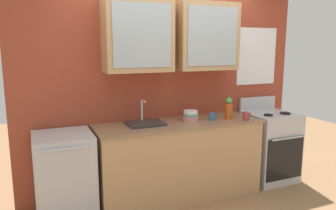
% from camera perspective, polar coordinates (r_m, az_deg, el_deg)
% --- Properties ---
extents(ground_plane, '(10.00, 10.00, 0.00)m').
position_cam_1_polar(ground_plane, '(4.14, 1.86, -15.65)').
color(ground_plane, '#936B47').
extents(back_wall_unit, '(3.66, 0.42, 2.56)m').
position_cam_1_polar(back_wall_unit, '(4.01, 0.20, 5.48)').
color(back_wall_unit, '#993D28').
rests_on(back_wall_unit, ground_plane).
extents(counter, '(1.98, 0.64, 0.93)m').
position_cam_1_polar(counter, '(3.96, 1.90, -9.60)').
color(counter, tan).
rests_on(counter, ground_plane).
extents(stove_range, '(0.62, 0.66, 1.11)m').
position_cam_1_polar(stove_range, '(4.67, 17.30, -6.87)').
color(stove_range, silver).
rests_on(stove_range, ground_plane).
extents(sink_faucet, '(0.41, 0.30, 0.28)m').
position_cam_1_polar(sink_faucet, '(3.72, -4.00, -3.12)').
color(sink_faucet, '#2D2D30').
rests_on(sink_faucet, counter).
extents(bowl_stack, '(0.19, 0.19, 0.12)m').
position_cam_1_polar(bowl_stack, '(3.91, 4.00, -1.91)').
color(bowl_stack, '#D87F84').
rests_on(bowl_stack, counter).
extents(vase, '(0.09, 0.09, 0.27)m').
position_cam_1_polar(vase, '(4.05, 10.63, -0.61)').
color(vase, '#BF4C19').
rests_on(vase, counter).
extents(cup_near_sink, '(0.12, 0.08, 0.10)m').
position_cam_1_polar(cup_near_sink, '(4.05, 13.52, -1.88)').
color(cup_near_sink, '#993838').
rests_on(cup_near_sink, counter).
extents(cup_near_bowls, '(0.11, 0.07, 0.09)m').
position_cam_1_polar(cup_near_bowls, '(3.97, 7.76, -2.01)').
color(cup_near_bowls, '#38608C').
rests_on(cup_near_bowls, counter).
extents(dishwasher, '(0.59, 0.63, 0.93)m').
position_cam_1_polar(dishwasher, '(3.63, -17.66, -11.98)').
color(dishwasher, silver).
rests_on(dishwasher, ground_plane).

